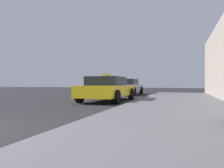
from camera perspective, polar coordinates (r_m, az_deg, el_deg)
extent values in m
cube|color=#5B5B60|center=(2.64, 16.39, -18.87)|extent=(4.00, 32.00, 0.15)
cube|color=yellow|center=(10.96, -1.11, -1.82)|extent=(1.83, 4.46, 0.55)
cube|color=black|center=(10.75, -1.51, 0.80)|extent=(1.61, 2.01, 0.45)
cube|color=yellow|center=(10.76, -1.51, 2.43)|extent=(0.36, 0.14, 0.16)
cylinder|color=black|center=(12.63, -2.85, -2.57)|extent=(0.22, 0.64, 0.64)
cylinder|color=black|center=(12.08, 5.29, -2.70)|extent=(0.22, 0.64, 0.64)
cylinder|color=black|center=(10.03, -8.82, -3.30)|extent=(0.22, 0.64, 0.64)
cylinder|color=black|center=(9.33, 1.25, -3.56)|extent=(0.22, 0.64, 0.64)
cube|color=#B7B7BF|center=(16.98, 4.08, -1.09)|extent=(1.81, 4.43, 0.55)
cube|color=black|center=(16.77, 3.89, 0.60)|extent=(1.60, 1.99, 0.45)
cylinder|color=black|center=(18.60, 2.47, -1.67)|extent=(0.22, 0.64, 0.64)
cylinder|color=black|center=(18.18, 7.97, -1.72)|extent=(0.22, 0.64, 0.64)
cylinder|color=black|center=(15.90, -0.37, -1.99)|extent=(0.22, 0.64, 0.64)
cylinder|color=black|center=(15.40, 6.03, -2.07)|extent=(0.22, 0.64, 0.64)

